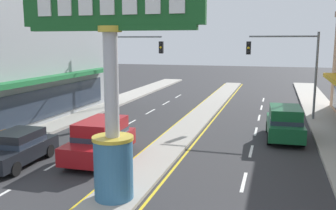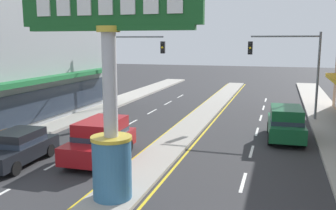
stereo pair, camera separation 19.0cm
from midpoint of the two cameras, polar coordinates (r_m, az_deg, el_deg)
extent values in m
cube|color=#A39E93|center=(24.46, 3.14, -3.24)|extent=(1.87, 52.00, 0.14)
cube|color=#ADA89E|center=(26.10, -17.15, -2.79)|extent=(2.56, 60.00, 0.18)
cube|color=silver|center=(18.19, -16.75, -8.48)|extent=(0.14, 2.20, 0.01)
cube|color=silver|center=(21.85, -10.48, -5.16)|extent=(0.14, 2.20, 0.01)
cube|color=silver|center=(25.73, -6.10, -2.77)|extent=(0.14, 2.20, 0.01)
cube|color=silver|center=(29.76, -2.90, -1.01)|extent=(0.14, 2.20, 0.01)
cube|color=silver|center=(33.89, -0.47, 0.32)|extent=(0.14, 2.20, 0.01)
cube|color=silver|center=(38.07, 1.43, 1.37)|extent=(0.14, 2.20, 0.01)
cube|color=silver|center=(15.50, 11.21, -11.48)|extent=(0.14, 2.20, 0.01)
cube|color=silver|center=(19.66, 12.37, -6.91)|extent=(0.14, 2.20, 0.01)
cube|color=silver|center=(23.90, 13.11, -3.95)|extent=(0.14, 2.20, 0.01)
cube|color=silver|center=(28.20, 13.62, -1.89)|extent=(0.14, 2.20, 0.01)
cube|color=silver|center=(32.52, 13.99, -0.37)|extent=(0.14, 2.20, 0.01)
cube|color=silver|center=(36.86, 14.28, 0.79)|extent=(0.14, 2.20, 0.01)
cube|color=yellow|center=(24.74, 0.62, -3.23)|extent=(0.12, 52.00, 0.01)
cube|color=yellow|center=(24.25, 5.72, -3.54)|extent=(0.12, 52.00, 0.01)
cylinder|color=#33668C|center=(13.24, -8.77, -9.69)|extent=(1.36, 1.36, 2.09)
cylinder|color=gold|center=(12.92, -8.90, -5.05)|extent=(1.43, 1.43, 0.12)
cylinder|color=#B7B7BC|center=(12.58, -9.12, 3.15)|extent=(0.49, 0.49, 3.83)
cylinder|color=gold|center=(12.50, -9.35, 11.44)|extent=(0.78, 0.78, 0.20)
cube|color=#195623|center=(12.56, -9.46, 15.30)|extent=(6.33, 0.24, 1.49)
cube|color=#195623|center=(12.50, -9.35, 11.53)|extent=(5.82, 0.29, 0.16)
cube|color=white|center=(13.57, -18.85, 14.49)|extent=(0.49, 0.06, 0.82)
cube|color=white|center=(13.16, -16.01, 14.80)|extent=(0.49, 0.06, 0.82)
cube|color=white|center=(12.77, -12.99, 15.09)|extent=(0.49, 0.06, 0.82)
cube|color=white|center=(12.42, -9.77, 15.35)|extent=(0.49, 0.06, 0.82)
cube|color=white|center=(12.11, -6.37, 15.58)|extent=(0.49, 0.06, 0.82)
cube|color=white|center=(11.84, -2.80, 15.76)|extent=(0.49, 0.06, 0.82)
cube|color=#1E7038|center=(24.78, -19.05, 3.66)|extent=(0.90, 18.45, 0.30)
cube|color=#283342|center=(25.23, -19.60, -0.08)|extent=(0.08, 17.79, 2.00)
cylinder|color=slate|center=(30.89, -9.38, 5.06)|extent=(0.16, 0.16, 6.20)
cylinder|color=slate|center=(29.87, -5.46, 10.37)|extent=(4.62, 0.12, 0.12)
cube|color=black|center=(28.94, -1.25, 8.82)|extent=(0.32, 0.24, 0.92)
sphere|color=black|center=(28.81, -1.33, 9.42)|extent=(0.17, 0.17, 0.17)
sphere|color=yellow|center=(28.81, -1.33, 8.82)|extent=(0.17, 0.17, 0.17)
sphere|color=black|center=(28.82, -1.33, 8.22)|extent=(0.17, 0.17, 0.17)
cylinder|color=slate|center=(27.68, 21.55, 3.97)|extent=(0.16, 0.16, 6.20)
cylinder|color=slate|center=(27.45, 17.04, 10.04)|extent=(4.62, 0.12, 0.12)
cube|color=black|center=(27.36, 12.07, 8.56)|extent=(0.32, 0.24, 0.92)
sphere|color=black|center=(27.22, 12.07, 9.18)|extent=(0.17, 0.17, 0.17)
sphere|color=yellow|center=(27.23, 12.05, 8.55)|extent=(0.17, 0.17, 0.17)
sphere|color=black|center=(27.23, 12.02, 7.92)|extent=(0.17, 0.17, 0.17)
cube|color=black|center=(18.41, -22.42, -6.66)|extent=(1.97, 4.38, 0.66)
cube|color=black|center=(18.38, -22.24, -4.63)|extent=(1.65, 2.22, 0.60)
cube|color=#283342|center=(18.42, -22.20, -5.18)|extent=(1.69, 2.25, 0.24)
cylinder|color=black|center=(17.00, -22.75, -9.04)|extent=(0.25, 0.63, 0.62)
cylinder|color=black|center=(19.11, -18.04, -6.71)|extent=(0.25, 0.63, 0.62)
cylinder|color=black|center=(19.98, -22.03, -6.23)|extent=(0.25, 0.63, 0.62)
cube|color=maroon|center=(18.01, -10.70, -6.10)|extent=(1.95, 4.62, 0.80)
cube|color=maroon|center=(17.97, -10.53, -3.49)|extent=(1.70, 2.87, 0.80)
cube|color=#283342|center=(18.03, -10.50, -4.36)|extent=(1.74, 2.90, 0.24)
cylinder|color=black|center=(16.52, -10.11, -8.85)|extent=(0.23, 0.68, 0.68)
cylinder|color=black|center=(17.32, -15.39, -8.17)|extent=(0.23, 0.68, 0.68)
cylinder|color=black|center=(19.01, -6.39, -6.26)|extent=(0.23, 0.68, 0.68)
cylinder|color=black|center=(19.71, -11.13, -5.81)|extent=(0.23, 0.68, 0.68)
cube|color=#14562D|center=(22.35, 17.20, -3.26)|extent=(2.11, 4.68, 0.80)
cube|color=#14562D|center=(22.01, 17.33, -1.34)|extent=(1.80, 2.93, 0.80)
cube|color=#283342|center=(22.06, 17.29, -2.05)|extent=(1.84, 2.96, 0.24)
cylinder|color=black|center=(23.77, 14.84, -3.27)|extent=(0.25, 0.69, 0.68)
cylinder|color=black|center=(23.89, 19.04, -3.42)|extent=(0.25, 0.69, 0.68)
cylinder|color=black|center=(21.00, 15.00, -4.99)|extent=(0.25, 0.69, 0.68)
cylinder|color=black|center=(21.13, 19.75, -5.15)|extent=(0.25, 0.69, 0.68)
cube|color=black|center=(21.34, -24.52, -5.26)|extent=(0.38, 0.08, 0.36)
camera|label=1|loc=(0.09, -90.31, -0.05)|focal=39.73mm
camera|label=2|loc=(0.09, 89.69, 0.05)|focal=39.73mm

